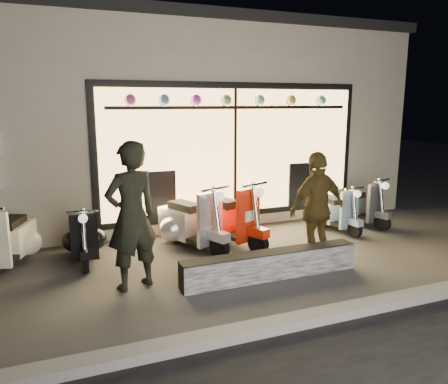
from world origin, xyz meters
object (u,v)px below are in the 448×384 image
at_px(scooter_silver, 187,222).
at_px(woman, 317,208).
at_px(man, 132,216).
at_px(graffiti_barrier, 271,265).
at_px(scooter_red, 223,218).

xyz_separation_m(scooter_silver, woman, (1.65, -1.49, 0.43)).
bearing_deg(woman, scooter_silver, -51.26).
bearing_deg(man, scooter_silver, -148.57).
relative_size(man, woman, 1.14).
height_order(graffiti_barrier, scooter_red, scooter_red).
height_order(scooter_red, woman, woman).
distance_m(graffiti_barrier, woman, 1.21).
bearing_deg(scooter_red, scooter_silver, 153.95).
relative_size(graffiti_barrier, woman, 1.52).
distance_m(scooter_silver, woman, 2.26).
bearing_deg(scooter_red, woman, -78.66).
distance_m(graffiti_barrier, scooter_silver, 1.94).
bearing_deg(scooter_silver, scooter_red, -25.25).
relative_size(scooter_red, woman, 0.89).
height_order(scooter_red, man, man).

